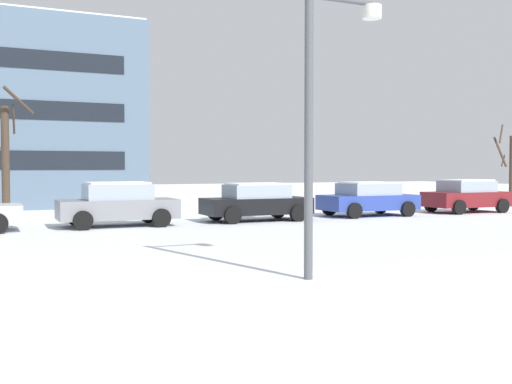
{
  "coord_description": "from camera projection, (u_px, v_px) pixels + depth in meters",
  "views": [
    {
      "loc": [
        -0.62,
        -11.51,
        2.04
      ],
      "look_at": [
        7.44,
        5.72,
        1.27
      ],
      "focal_mm": 42.96,
      "sensor_mm": 36.0,
      "label": 1
    }
  ],
  "objects": [
    {
      "name": "road_surface",
      "position": [
        1.0,
        255.0,
        14.28
      ],
      "size": [
        80.0,
        9.75,
        0.0
      ],
      "color": "silver",
      "rests_on": "ground"
    },
    {
      "name": "building_far_left",
      "position": [
        5.0,
        117.0,
        33.43
      ],
      "size": [
        13.23,
        11.0,
        9.63
      ],
      "color": "slate",
      "rests_on": "ground"
    },
    {
      "name": "street_lamp",
      "position": [
        323.0,
        102.0,
        11.14
      ],
      "size": [
        1.62,
        0.36,
        5.26
      ],
      "color": "#4C4F54",
      "rests_on": "ground"
    },
    {
      "name": "parked_car_maroon",
      "position": [
        466.0,
        196.0,
        27.7
      ],
      "size": [
        3.87,
        2.1,
        1.49
      ],
      "color": "maroon",
      "rests_on": "ground"
    },
    {
      "name": "parked_car_gray",
      "position": [
        118.0,
        204.0,
        21.13
      ],
      "size": [
        4.04,
        2.14,
        1.54
      ],
      "color": "slate",
      "rests_on": "ground"
    },
    {
      "name": "tree_far_mid",
      "position": [
        6.0,
        158.0,
        23.88
      ],
      "size": [
        1.72,
        1.41,
        5.1
      ],
      "color": "#423326",
      "rests_on": "ground"
    },
    {
      "name": "tree_far_right",
      "position": [
        510.0,
        167.0,
        33.66
      ],
      "size": [
        1.14,
        1.43,
        4.46
      ],
      "color": "#423326",
      "rests_on": "ground"
    },
    {
      "name": "ground_plane",
      "position": [
        11.0,
        283.0,
        10.77
      ],
      "size": [
        120.0,
        120.0,
        0.0
      ],
      "primitive_type": "plane",
      "color": "white"
    },
    {
      "name": "parked_car_blue",
      "position": [
        368.0,
        199.0,
        25.64
      ],
      "size": [
        4.04,
        2.22,
        1.43
      ],
      "color": "#283D93",
      "rests_on": "ground"
    },
    {
      "name": "parked_car_black",
      "position": [
        256.0,
        202.0,
        23.26
      ],
      "size": [
        4.11,
        2.06,
        1.45
      ],
      "color": "black",
      "rests_on": "ground"
    }
  ]
}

